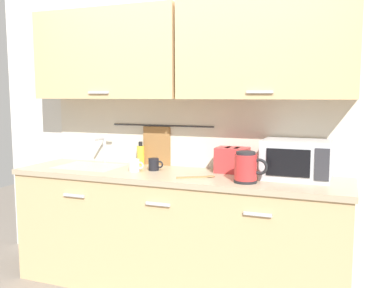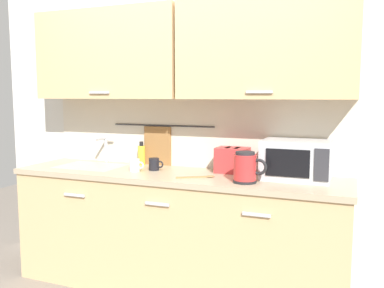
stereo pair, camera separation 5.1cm
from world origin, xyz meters
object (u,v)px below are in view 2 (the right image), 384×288
at_px(toaster, 232,160).
at_px(dish_soap_bottle, 142,155).
at_px(electric_kettle, 246,168).
at_px(microwave, 296,160).
at_px(mug_near_sink, 135,165).
at_px(wooden_spoon, 200,177).
at_px(mug_by_kettle, 154,164).

bearing_deg(toaster, dish_soap_bottle, 175.93).
relative_size(electric_kettle, toaster, 0.89).
height_order(electric_kettle, toaster, electric_kettle).
bearing_deg(dish_soap_bottle, microwave, -5.28).
distance_m(electric_kettle, mug_near_sink, 0.90).
bearing_deg(microwave, wooden_spoon, -161.87).
bearing_deg(electric_kettle, toaster, 120.02).
relative_size(microwave, wooden_spoon, 1.83).
xyz_separation_m(dish_soap_bottle, wooden_spoon, (0.64, -0.33, -0.08)).
height_order(toaster, mug_by_kettle, toaster).
height_order(microwave, electric_kettle, microwave).
bearing_deg(microwave, mug_by_kettle, -176.32).
bearing_deg(mug_by_kettle, dish_soap_bottle, 138.87).
relative_size(mug_by_kettle, wooden_spoon, 0.48).
distance_m(microwave, dish_soap_bottle, 1.28).
relative_size(microwave, mug_near_sink, 3.83).
bearing_deg(electric_kettle, mug_by_kettle, 166.57).
bearing_deg(dish_soap_bottle, wooden_spoon, -26.83).
relative_size(toaster, wooden_spoon, 1.02).
relative_size(dish_soap_bottle, mug_by_kettle, 1.63).
relative_size(electric_kettle, mug_by_kettle, 1.89).
height_order(microwave, dish_soap_bottle, microwave).
xyz_separation_m(microwave, wooden_spoon, (-0.63, -0.21, -0.13)).
xyz_separation_m(dish_soap_bottle, toaster, (0.80, -0.06, 0.01)).
xyz_separation_m(electric_kettle, wooden_spoon, (-0.34, 0.04, -0.10)).
xyz_separation_m(electric_kettle, mug_near_sink, (-0.89, 0.09, -0.05)).
distance_m(electric_kettle, dish_soap_bottle, 1.05).
relative_size(mug_near_sink, wooden_spoon, 0.48).
relative_size(microwave, mug_by_kettle, 3.83).
bearing_deg(mug_by_kettle, electric_kettle, -13.43).
bearing_deg(wooden_spoon, electric_kettle, -7.49).
bearing_deg(wooden_spoon, dish_soap_bottle, 153.17).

